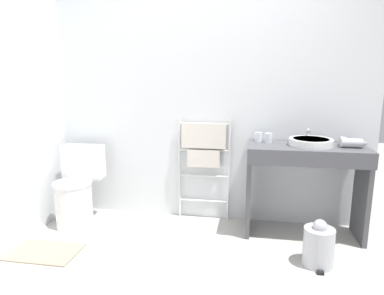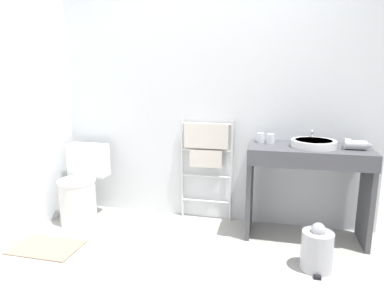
% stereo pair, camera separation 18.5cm
% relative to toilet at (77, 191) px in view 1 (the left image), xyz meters
% --- Properties ---
extents(wall_back, '(3.21, 0.12, 2.41)m').
position_rel_toilet_xyz_m(wall_back, '(1.19, 0.43, 0.88)').
color(wall_back, silver).
rests_on(wall_back, ground_plane).
extents(wall_side, '(0.12, 2.08, 2.41)m').
position_rel_toilet_xyz_m(wall_side, '(-0.35, -0.33, 0.88)').
color(wall_side, silver).
rests_on(wall_side, ground_plane).
extents(toilet, '(0.40, 0.50, 0.76)m').
position_rel_toilet_xyz_m(toilet, '(0.00, 0.00, 0.00)').
color(toilet, white).
rests_on(toilet, ground_plane).
extents(towel_radiator, '(0.52, 0.06, 1.01)m').
position_rel_toilet_xyz_m(towel_radiator, '(1.20, 0.31, 0.39)').
color(towel_radiator, silver).
rests_on(towel_radiator, ground_plane).
extents(vanity_counter, '(1.02, 0.46, 0.83)m').
position_rel_toilet_xyz_m(vanity_counter, '(2.13, 0.11, 0.24)').
color(vanity_counter, '#4C4C51').
rests_on(vanity_counter, ground_plane).
extents(sink_basin, '(0.37, 0.37, 0.06)m').
position_rel_toilet_xyz_m(sink_basin, '(2.17, 0.14, 0.53)').
color(sink_basin, white).
rests_on(sink_basin, vanity_counter).
extents(faucet, '(0.02, 0.10, 0.12)m').
position_rel_toilet_xyz_m(faucet, '(2.17, 0.31, 0.58)').
color(faucet, silver).
rests_on(faucet, vanity_counter).
extents(cup_near_wall, '(0.07, 0.07, 0.08)m').
position_rel_toilet_xyz_m(cup_near_wall, '(1.72, 0.26, 0.54)').
color(cup_near_wall, white).
rests_on(cup_near_wall, vanity_counter).
extents(cup_near_edge, '(0.07, 0.07, 0.09)m').
position_rel_toilet_xyz_m(cup_near_edge, '(1.81, 0.21, 0.54)').
color(cup_near_edge, white).
rests_on(cup_near_edge, vanity_counter).
extents(hair_dryer, '(0.22, 0.19, 0.08)m').
position_rel_toilet_xyz_m(hair_dryer, '(2.50, 0.12, 0.54)').
color(hair_dryer, '#B7B7BC').
rests_on(hair_dryer, vanity_counter).
extents(trash_bin, '(0.23, 0.26, 0.37)m').
position_rel_toilet_xyz_m(trash_bin, '(2.18, -0.41, -0.17)').
color(trash_bin, '#B7B7BC').
rests_on(trash_bin, ground_plane).
extents(bath_mat, '(0.56, 0.36, 0.01)m').
position_rel_toilet_xyz_m(bath_mat, '(0.01, -0.60, -0.32)').
color(bath_mat, gray).
rests_on(bath_mat, ground_plane).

